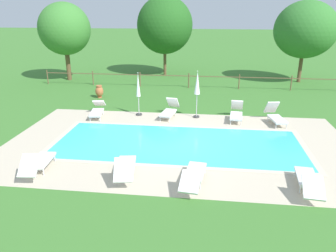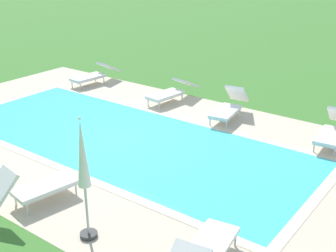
# 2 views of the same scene
# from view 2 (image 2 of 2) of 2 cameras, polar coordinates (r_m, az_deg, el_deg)

# --- Properties ---
(ground_plane) EXTENTS (160.00, 160.00, 0.00)m
(ground_plane) POSITION_cam_2_polar(r_m,az_deg,el_deg) (12.25, -5.64, -1.66)
(ground_plane) COLOR #3D752D
(pool_deck_paving) EXTENTS (14.65, 8.43, 0.01)m
(pool_deck_paving) POSITION_cam_2_polar(r_m,az_deg,el_deg) (12.25, -5.64, -1.64)
(pool_deck_paving) COLOR beige
(pool_deck_paving) RESTS_ON ground
(swimming_pool_water) EXTENTS (10.33, 4.11, 0.01)m
(swimming_pool_water) POSITION_cam_2_polar(r_m,az_deg,el_deg) (12.25, -5.64, -1.64)
(swimming_pool_water) COLOR #42CCD6
(swimming_pool_water) RESTS_ON ground
(pool_coping_rim) EXTENTS (10.81, 4.59, 0.01)m
(pool_coping_rim) POSITION_cam_2_polar(r_m,az_deg,el_deg) (12.25, -5.64, -1.62)
(pool_coping_rim) COLOR beige
(pool_coping_rim) RESTS_ON ground
(sun_lounger_north_near_steps) EXTENTS (0.92, 1.98, 0.95)m
(sun_lounger_north_near_steps) POSITION_cam_2_polar(r_m,az_deg,el_deg) (9.45, -16.84, -7.55)
(sun_lounger_north_near_steps) COLOR white
(sun_lounger_north_near_steps) RESTS_ON ground
(sun_lounger_north_mid) EXTENTS (0.77, 2.01, 0.88)m
(sun_lounger_north_mid) POSITION_cam_2_polar(r_m,az_deg,el_deg) (12.58, 20.28, -0.47)
(sun_lounger_north_mid) COLOR white
(sun_lounger_north_mid) RESTS_ON ground
(sun_lounger_north_end) EXTENTS (0.84, 2.13, 0.71)m
(sun_lounger_north_end) POSITION_cam_2_polar(r_m,az_deg,el_deg) (15.03, 0.45, 4.43)
(sun_lounger_north_end) COLOR white
(sun_lounger_north_end) RESTS_ON ground
(sun_lounger_south_mid) EXTENTS (0.80, 2.11, 0.74)m
(sun_lounger_south_mid) POSITION_cam_2_polar(r_m,az_deg,el_deg) (17.28, -9.40, 6.50)
(sun_lounger_south_mid) COLOR white
(sun_lounger_south_mid) RESTS_ON ground
(sun_lounger_south_far) EXTENTS (0.93, 2.11, 0.78)m
(sun_lounger_south_far) POSITION_cam_2_polar(r_m,az_deg,el_deg) (7.43, 4.49, -15.71)
(sun_lounger_south_far) COLOR white
(sun_lounger_south_far) RESTS_ON ground
(sun_lounger_south_end) EXTENTS (0.89, 2.01, 0.92)m
(sun_lounger_south_end) POSITION_cam_2_polar(r_m,az_deg,el_deg) (13.64, 7.76, 2.48)
(sun_lounger_south_end) COLOR white
(sun_lounger_south_end) RESTS_ON ground
(patio_umbrella_closed_row_mid_west) EXTENTS (0.32, 0.32, 2.32)m
(patio_umbrella_closed_row_mid_west) POSITION_cam_2_polar(r_m,az_deg,el_deg) (7.73, -10.74, -4.88)
(patio_umbrella_closed_row_mid_west) COLOR #383838
(patio_umbrella_closed_row_mid_west) RESTS_ON ground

